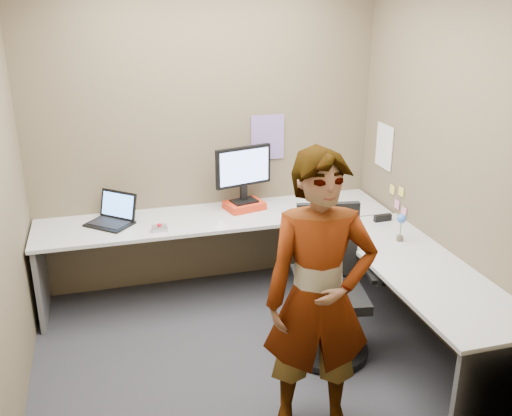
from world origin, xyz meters
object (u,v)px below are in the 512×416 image
object	(u,v)px
desk	(286,254)
office_chair	(329,296)
person	(319,298)
monitor	(244,170)

from	to	relation	value
desk	office_chair	xyz separation A→B (m)	(0.18, -0.47, -0.15)
office_chair	person	xyz separation A→B (m)	(-0.37, -0.70, 0.43)
desk	office_chair	world-z (taller)	office_chair
desk	monitor	world-z (taller)	monitor
person	office_chair	bearing A→B (deg)	73.54
desk	office_chair	size ratio (longest dim) A/B	2.76
monitor	person	bearing A→B (deg)	-105.14
desk	person	world-z (taller)	person
office_chair	person	world-z (taller)	person
desk	person	size ratio (longest dim) A/B	1.71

